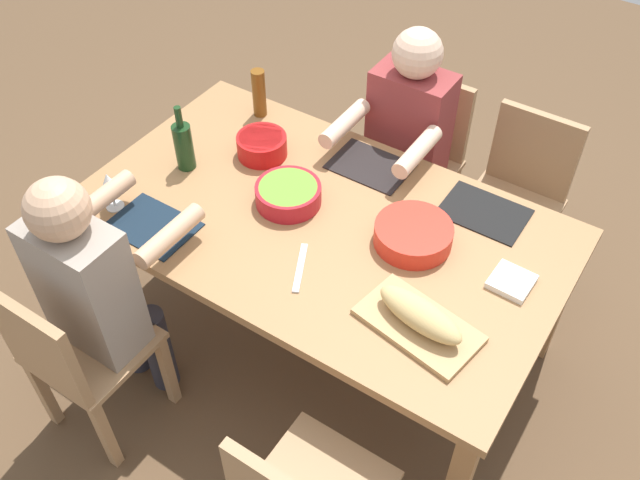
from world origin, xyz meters
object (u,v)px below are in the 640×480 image
(wine_bottle, at_px, (184,145))
(diner_near_center, at_px, (404,138))
(serving_bowl_salad, at_px, (288,193))
(wine_glass, at_px, (109,184))
(cutting_board, at_px, (418,325))
(bread_loaf, at_px, (420,315))
(napkin_stack, at_px, (512,281))
(chair_near_left, at_px, (518,193))
(chair_far_right, at_px, (73,355))
(chair_near_center, at_px, (418,154))
(serving_bowl_greens, at_px, (413,234))
(serving_bowl_fruit, at_px, (262,145))
(dining_table, at_px, (320,233))
(diner_far_right, at_px, (97,284))
(beer_bottle, at_px, (259,93))

(wine_bottle, bearing_deg, diner_near_center, -131.57)
(serving_bowl_salad, relative_size, wine_bottle, 0.88)
(diner_near_center, distance_m, wine_glass, 1.27)
(cutting_board, distance_m, bread_loaf, 0.06)
(bread_loaf, height_order, napkin_stack, bread_loaf)
(chair_near_left, bearing_deg, diner_near_center, 19.98)
(chair_far_right, distance_m, chair_near_center, 1.79)
(serving_bowl_greens, height_order, wine_glass, wine_glass)
(chair_far_right, relative_size, serving_bowl_fruit, 4.08)
(serving_bowl_greens, bearing_deg, serving_bowl_fruit, -8.16)
(chair_near_left, distance_m, bread_loaf, 1.15)
(dining_table, xyz_separation_m, serving_bowl_salad, (0.16, -0.01, 0.12))
(bread_loaf, height_order, wine_bottle, wine_bottle)
(chair_near_center, height_order, serving_bowl_salad, chair_near_center)
(chair_far_right, relative_size, bread_loaf, 2.66)
(diner_far_right, bearing_deg, cutting_board, -157.87)
(chair_far_right, height_order, chair_near_center, same)
(diner_near_center, xyz_separation_m, serving_bowl_fruit, (0.42, 0.48, 0.09))
(dining_table, distance_m, serving_bowl_salad, 0.20)
(chair_near_center, bearing_deg, serving_bowl_fruit, 57.77)
(chair_far_right, distance_m, cutting_board, 1.25)
(wine_bottle, bearing_deg, bread_loaf, 169.86)
(dining_table, bearing_deg, wine_bottle, 3.25)
(serving_bowl_fruit, relative_size, bread_loaf, 0.65)
(serving_bowl_salad, bearing_deg, beer_bottle, -42.78)
(diner_far_right, bearing_deg, dining_table, -126.83)
(chair_far_right, xyz_separation_m, diner_far_right, (-0.00, -0.18, 0.21))
(bread_loaf, bearing_deg, cutting_board, 0.00)
(chair_near_left, distance_m, cutting_board, 1.14)
(serving_bowl_fruit, bearing_deg, chair_far_right, 85.24)
(diner_far_right, xyz_separation_m, beer_bottle, (0.09, -1.10, 0.15))
(dining_table, height_order, napkin_stack, napkin_stack)
(serving_bowl_salad, bearing_deg, dining_table, 174.54)
(chair_near_center, xyz_separation_m, bread_loaf, (-0.55, 1.10, 0.32))
(chair_far_right, distance_m, bread_loaf, 1.26)
(bread_loaf, xyz_separation_m, wine_bottle, (1.18, -0.21, 0.04))
(chair_near_center, xyz_separation_m, serving_bowl_salad, (0.16, 0.84, 0.30))
(dining_table, relative_size, wine_glass, 11.06)
(cutting_board, distance_m, wine_bottle, 1.20)
(cutting_board, bearing_deg, chair_far_right, 30.16)
(dining_table, distance_m, chair_far_right, 1.01)
(serving_bowl_greens, xyz_separation_m, bread_loaf, (-0.20, 0.33, 0.02))
(diner_near_center, bearing_deg, dining_table, 90.00)
(serving_bowl_greens, distance_m, wine_glass, 1.15)
(serving_bowl_fruit, bearing_deg, beer_bottle, -51.56)
(beer_bottle, bearing_deg, serving_bowl_fruit, 128.44)
(bread_loaf, xyz_separation_m, beer_bottle, (1.14, -0.67, 0.04))
(diner_near_center, relative_size, bread_loaf, 3.75)
(chair_near_left, distance_m, serving_bowl_fruit, 1.18)
(chair_far_right, relative_size, diner_far_right, 0.71)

